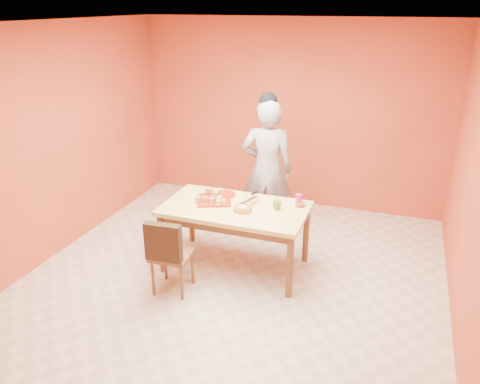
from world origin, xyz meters
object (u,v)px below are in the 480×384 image
(dining_table, at_px, (235,214))
(egg_ornament, at_px, (277,204))
(dining_chair, at_px, (171,253))
(magenta_glass, at_px, (299,199))
(sponge_cake, at_px, (243,209))
(person, at_px, (267,170))
(red_dinner_plate, at_px, (224,195))
(pastry_platter, at_px, (214,200))
(checker_tin, at_px, (300,205))

(dining_table, height_order, egg_ornament, egg_ornament)
(dining_chair, distance_m, magenta_glass, 1.54)
(magenta_glass, bearing_deg, egg_ornament, -128.65)
(dining_table, relative_size, sponge_cake, 7.57)
(person, relative_size, egg_ornament, 14.22)
(red_dinner_plate, relative_size, sponge_cake, 1.33)
(dining_table, bearing_deg, egg_ornament, 10.49)
(pastry_platter, height_order, sponge_cake, sponge_cake)
(egg_ornament, xyz_separation_m, magenta_glass, (0.19, 0.24, -0.01))
(person, xyz_separation_m, magenta_glass, (0.56, -0.60, -0.08))
(person, xyz_separation_m, egg_ornament, (0.37, -0.84, -0.08))
(dining_chair, xyz_separation_m, egg_ornament, (0.92, 0.78, 0.37))
(red_dinner_plate, distance_m, checker_tin, 0.92)
(egg_ornament, relative_size, magenta_glass, 1.14)
(dining_chair, bearing_deg, magenta_glass, 37.83)
(magenta_glass, bearing_deg, pastry_platter, -164.71)
(checker_tin, bearing_deg, magenta_glass, 114.50)
(person, height_order, sponge_cake, person)
(magenta_glass, bearing_deg, red_dinner_plate, -175.85)
(egg_ornament, distance_m, checker_tin, 0.28)
(pastry_platter, height_order, egg_ornament, egg_ornament)
(dining_table, xyz_separation_m, egg_ornament, (0.46, 0.08, 0.16))
(person, xyz_separation_m, checker_tin, (0.59, -0.67, -0.12))
(egg_ornament, bearing_deg, red_dinner_plate, 155.88)
(person, bearing_deg, pastry_platter, 55.74)
(red_dinner_plate, xyz_separation_m, checker_tin, (0.92, -0.01, 0.01))
(dining_chair, relative_size, sponge_cake, 4.10)
(dining_table, distance_m, red_dinner_plate, 0.37)
(person, height_order, pastry_platter, person)
(sponge_cake, bearing_deg, dining_chair, -134.97)
(dining_chair, distance_m, red_dinner_plate, 1.03)
(red_dinner_plate, bearing_deg, pastry_platter, -102.49)
(dining_chair, relative_size, person, 0.48)
(dining_table, distance_m, egg_ornament, 0.49)
(pastry_platter, xyz_separation_m, checker_tin, (0.96, 0.18, 0.00))
(magenta_glass, relative_size, checker_tin, 1.04)
(dining_chair, height_order, red_dinner_plate, dining_chair)
(person, bearing_deg, checker_tin, 120.26)
(dining_chair, distance_m, sponge_cake, 0.90)
(red_dinner_plate, relative_size, egg_ornament, 2.21)
(red_dinner_plate, height_order, magenta_glass, magenta_glass)
(dining_chair, relative_size, red_dinner_plate, 3.09)
(pastry_platter, height_order, checker_tin, checker_tin)
(dining_chair, xyz_separation_m, checker_tin, (1.14, 0.94, 0.33))
(red_dinner_plate, bearing_deg, egg_ornament, -13.89)
(dining_chair, bearing_deg, person, 66.72)
(pastry_platter, bearing_deg, magenta_glass, 15.29)
(pastry_platter, relative_size, red_dinner_plate, 1.34)
(pastry_platter, height_order, magenta_glass, magenta_glass)
(dining_chair, xyz_separation_m, person, (0.54, 1.62, 0.45))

